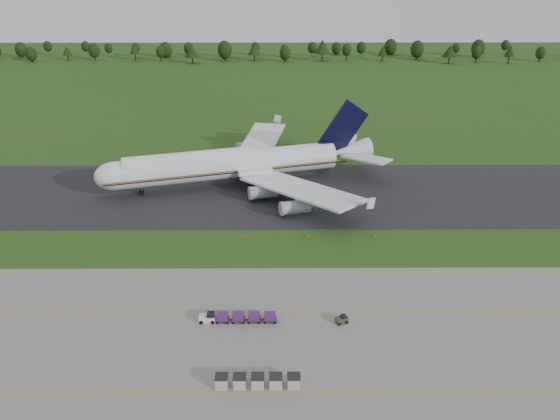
{
  "coord_description": "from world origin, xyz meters",
  "views": [
    {
      "loc": [
        3.11,
        -95.28,
        51.84
      ],
      "look_at": [
        3.69,
        2.0,
        7.35
      ],
      "focal_mm": 35.0,
      "sensor_mm": 36.0,
      "label": 1
    }
  ],
  "objects_px": {
    "aircraft": "(234,164)",
    "uld_row": "(258,381)",
    "baggage_train": "(236,317)",
    "edge_markers": "(309,237)",
    "utility_cart": "(341,320)"
  },
  "relations": [
    {
      "from": "baggage_train",
      "to": "edge_markers",
      "type": "relative_size",
      "value": 0.44
    },
    {
      "from": "utility_cart",
      "to": "uld_row",
      "type": "relative_size",
      "value": 0.18
    },
    {
      "from": "utility_cart",
      "to": "edge_markers",
      "type": "relative_size",
      "value": 0.07
    },
    {
      "from": "aircraft",
      "to": "edge_markers",
      "type": "distance_m",
      "value": 34.61
    },
    {
      "from": "aircraft",
      "to": "baggage_train",
      "type": "bearing_deg",
      "value": -85.71
    },
    {
      "from": "aircraft",
      "to": "uld_row",
      "type": "relative_size",
      "value": 6.25
    },
    {
      "from": "aircraft",
      "to": "baggage_train",
      "type": "xyz_separation_m",
      "value": [
        4.34,
        -57.93,
        -4.85
      ]
    },
    {
      "from": "aircraft",
      "to": "uld_row",
      "type": "bearing_deg",
      "value": -83.58
    },
    {
      "from": "aircraft",
      "to": "uld_row",
      "type": "distance_m",
      "value": 73.02
    },
    {
      "from": "aircraft",
      "to": "edge_markers",
      "type": "relative_size",
      "value": 2.56
    },
    {
      "from": "edge_markers",
      "to": "uld_row",
      "type": "bearing_deg",
      "value": -102.05
    },
    {
      "from": "utility_cart",
      "to": "edge_markers",
      "type": "height_order",
      "value": "utility_cart"
    },
    {
      "from": "baggage_train",
      "to": "uld_row",
      "type": "relative_size",
      "value": 1.07
    },
    {
      "from": "aircraft",
      "to": "edge_markers",
      "type": "bearing_deg",
      "value": -59.57
    },
    {
      "from": "baggage_train",
      "to": "edge_markers",
      "type": "bearing_deg",
      "value": 65.49
    }
  ]
}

